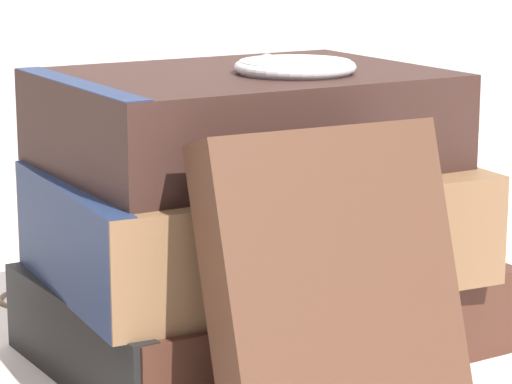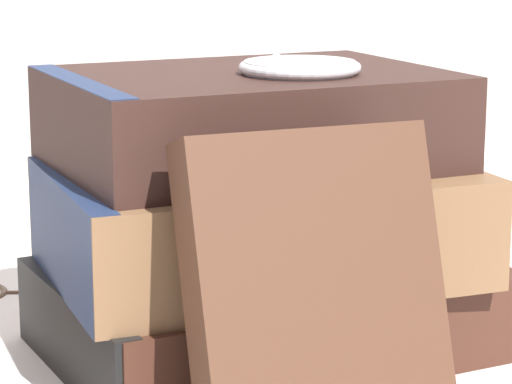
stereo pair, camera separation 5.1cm
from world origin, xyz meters
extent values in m
plane|color=silver|center=(0.00, 0.00, 0.00)|extent=(3.00, 3.00, 0.00)
cube|color=#422319|center=(0.00, 0.03, 0.02)|extent=(0.22, 0.16, 0.04)
cube|color=black|center=(-0.10, 0.02, 0.02)|extent=(0.02, 0.14, 0.04)
cube|color=brown|center=(-0.01, 0.02, 0.07)|extent=(0.19, 0.14, 0.05)
cube|color=navy|center=(-0.10, 0.02, 0.07)|extent=(0.01, 0.13, 0.05)
cube|color=#331E19|center=(-0.01, 0.03, 0.11)|extent=(0.18, 0.14, 0.04)
cube|color=navy|center=(-0.09, 0.03, 0.11)|extent=(0.02, 0.13, 0.04)
cube|color=#4C2D1E|center=(-0.03, -0.08, 0.06)|extent=(0.10, 0.06, 0.13)
cylinder|color=silver|center=(0.01, 0.02, 0.14)|extent=(0.05, 0.05, 0.01)
torus|color=silver|center=(0.01, 0.02, 0.14)|extent=(0.06, 0.06, 0.01)
sphere|color=silver|center=(0.01, 0.05, 0.14)|extent=(0.01, 0.01, 0.01)
torus|color=#4C3828|center=(-0.08, 0.16, 0.00)|extent=(0.05, 0.05, 0.00)
cylinder|color=#4C3828|center=(-0.10, 0.16, 0.00)|extent=(0.01, 0.01, 0.00)
camera|label=1|loc=(-0.26, -0.47, 0.20)|focal=85.00mm
camera|label=2|loc=(-0.22, -0.49, 0.20)|focal=85.00mm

